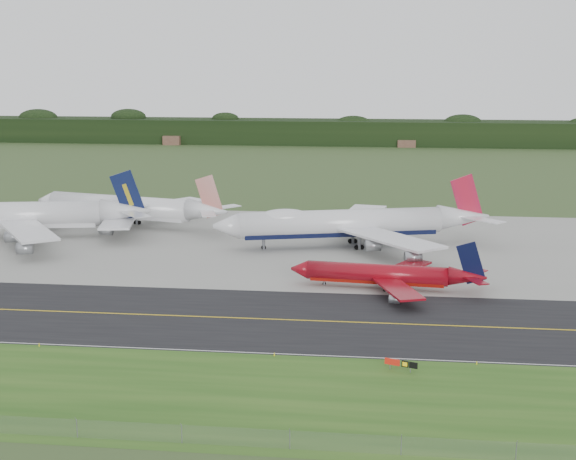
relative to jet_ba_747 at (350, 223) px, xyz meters
The scene contains 16 objects.
ground 50.69m from the jet_ba_747, 100.05° to the right, with size 600.00×600.00×0.00m, color #364A22.
grass_verge 85.25m from the jet_ba_747, 95.93° to the right, with size 400.00×30.00×0.01m, color #214C16.
taxiway 54.61m from the jet_ba_747, 99.31° to the right, with size 400.00×32.00×0.02m, color black.
apron 10.44m from the jet_ba_747, behind, with size 400.00×78.00×0.01m, color gray.
taxiway_centreline 54.61m from the jet_ba_747, 99.31° to the right, with size 400.00×0.40×0.00m, color gold.
taxiway_edge_line 69.89m from the jet_ba_747, 97.25° to the right, with size 400.00×0.25×0.00m, color silver.
perimeter_fence 98.11m from the jet_ba_747, 95.15° to the right, with size 320.00×0.10×320.00m.
horizon_treeline 224.32m from the jet_ba_747, 92.25° to the left, with size 700.00×25.00×12.00m.
jet_ba_747 is the anchor object (origin of this frame).
jet_red_737 34.67m from the jet_ba_747, 76.27° to the right, with size 36.16×29.34×9.76m.
jet_navy_gold 78.18m from the jet_ba_747, behind, with size 61.81×53.10×16.01m.
jet_star_tail 58.68m from the jet_ba_747, 164.02° to the left, with size 54.15×44.47×14.41m.
taxiway_sign 74.41m from the jet_ba_747, 82.48° to the right, with size 4.43×1.68×1.54m.
edge_marker_left 82.53m from the jet_ba_747, 121.64° to the right, with size 0.16×0.16×0.50m, color yellow.
edge_marker_center 70.78m from the jet_ba_747, 96.60° to the right, with size 0.16×0.16×0.50m, color yellow.
edge_marker_right 73.18m from the jet_ba_747, 73.86° to the right, with size 0.16×0.16×0.50m, color yellow.
Camera 1 is at (14.94, -127.82, 41.51)m, focal length 50.00 mm.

